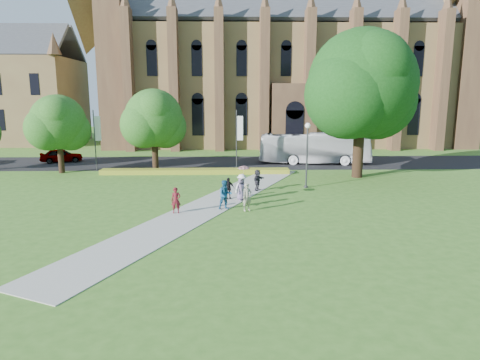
{
  "coord_description": "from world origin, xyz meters",
  "views": [
    {
      "loc": [
        1.26,
        -27.33,
        7.27
      ],
      "look_at": [
        2.01,
        1.69,
        1.6
      ],
      "focal_mm": 32.0,
      "sensor_mm": 36.0,
      "label": 1
    }
  ],
  "objects_px": {
    "tour_coach": "(314,148)",
    "car_0": "(61,155)",
    "large_tree": "(362,84)",
    "pedestrian_0": "(176,200)",
    "streetlamp": "(307,147)"
  },
  "relations": [
    {
      "from": "car_0",
      "to": "pedestrian_0",
      "type": "height_order",
      "value": "pedestrian_0"
    },
    {
      "from": "pedestrian_0",
      "to": "streetlamp",
      "type": "bearing_deg",
      "value": 32.09
    },
    {
      "from": "large_tree",
      "to": "tour_coach",
      "type": "distance_m",
      "value": 10.77
    },
    {
      "from": "tour_coach",
      "to": "car_0",
      "type": "xyz_separation_m",
      "value": [
        -28.21,
        1.7,
        -0.92
      ]
    },
    {
      "from": "tour_coach",
      "to": "car_0",
      "type": "bearing_deg",
      "value": 91.65
    },
    {
      "from": "streetlamp",
      "to": "pedestrian_0",
      "type": "relative_size",
      "value": 3.17
    },
    {
      "from": "large_tree",
      "to": "pedestrian_0",
      "type": "xyz_separation_m",
      "value": [
        -15.1,
        -12.11,
        -7.5
      ]
    },
    {
      "from": "tour_coach",
      "to": "pedestrian_0",
      "type": "height_order",
      "value": "tour_coach"
    },
    {
      "from": "large_tree",
      "to": "pedestrian_0",
      "type": "height_order",
      "value": "large_tree"
    },
    {
      "from": "streetlamp",
      "to": "tour_coach",
      "type": "relative_size",
      "value": 0.43
    },
    {
      "from": "car_0",
      "to": "large_tree",
      "type": "bearing_deg",
      "value": -126.84
    },
    {
      "from": "pedestrian_0",
      "to": "car_0",
      "type": "bearing_deg",
      "value": 118.93
    },
    {
      "from": "large_tree",
      "to": "pedestrian_0",
      "type": "bearing_deg",
      "value": -141.26
    },
    {
      "from": "large_tree",
      "to": "tour_coach",
      "type": "height_order",
      "value": "large_tree"
    },
    {
      "from": "tour_coach",
      "to": "car_0",
      "type": "height_order",
      "value": "tour_coach"
    }
  ]
}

